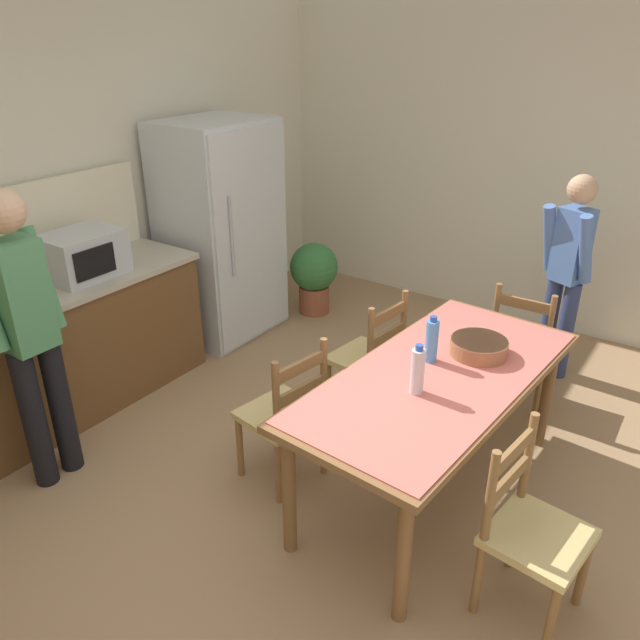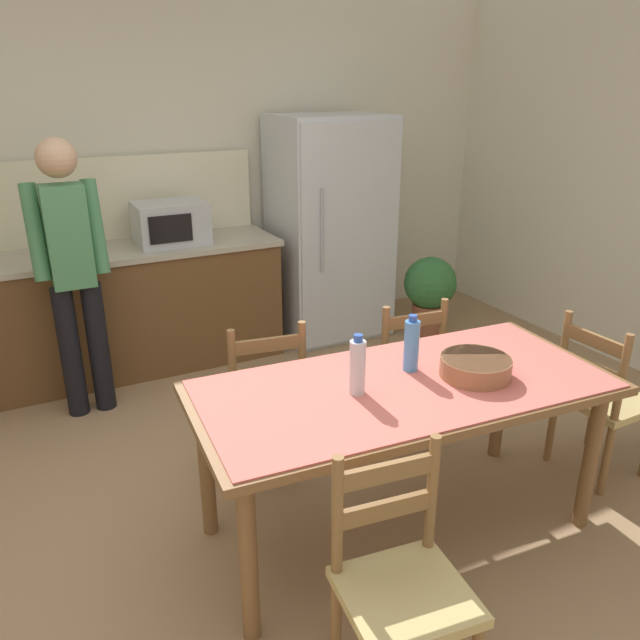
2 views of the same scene
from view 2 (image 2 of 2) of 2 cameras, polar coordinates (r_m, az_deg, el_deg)
ground_plane at (r=3.15m, az=-4.95°, el=-19.29°), size 8.32×8.32×0.00m
wall_back at (r=5.01m, az=-17.66°, el=13.41°), size 6.52×0.12×2.90m
kitchen_counter at (r=4.74m, az=-23.66°, el=-0.13°), size 3.34×0.66×0.92m
counter_splashback at (r=4.85m, az=-25.28°, el=9.45°), size 3.30×0.03×0.60m
refrigerator at (r=5.16m, az=0.95°, el=8.32°), size 0.89×0.73×1.79m
microwave at (r=4.68m, az=-13.50°, el=8.63°), size 0.50×0.39×0.30m
dining_table at (r=2.84m, az=7.63°, el=-7.28°), size 1.94×0.99×0.78m
bottle_near_centre at (r=2.64m, az=3.45°, el=-4.26°), size 0.07×0.07×0.27m
bottle_off_centre at (r=2.88m, az=8.36°, el=-2.27°), size 0.07×0.07×0.27m
serving_bowl at (r=2.90m, az=14.03°, el=-4.07°), size 0.32×0.32×0.09m
chair_head_end at (r=3.69m, az=24.32°, el=-6.62°), size 0.41×0.43×0.91m
chair_side_near_left at (r=2.31m, az=7.37°, el=-22.89°), size 0.46×0.45×0.91m
chair_side_far_left at (r=3.39m, az=-5.17°, el=-7.13°), size 0.48×0.46×0.91m
chair_side_far_right at (r=3.70m, az=7.40°, el=-4.64°), size 0.46×0.45×0.91m
person_at_counter at (r=4.09m, az=-21.72°, el=4.54°), size 0.44×0.30×1.74m
potted_plant at (r=5.33m, az=10.01°, el=2.72°), size 0.44×0.44×0.67m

